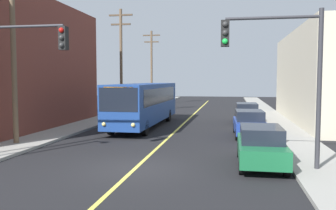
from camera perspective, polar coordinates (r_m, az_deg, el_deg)
name	(u,v)px	position (r m, az deg, el deg)	size (l,w,h in m)	color
ground_plane	(135,168)	(14.39, -5.24, -10.08)	(120.00, 120.00, 0.00)	black
sidewalk_left	(74,128)	(26.12, -14.84, -3.60)	(2.50, 90.00, 0.15)	gray
sidewalk_right	(287,134)	(23.97, 18.54, -4.37)	(2.50, 90.00, 0.15)	gray
lane_stripe_center	(184,123)	(28.91, 2.66, -2.87)	(0.16, 60.00, 0.01)	#D8CC4C
city_bus	(145,102)	(26.55, -3.77, 0.43)	(2.74, 12.19, 3.20)	navy
parked_car_green	(261,145)	(15.07, 14.66, -6.27)	(1.84, 4.41, 1.62)	#196038
parked_car_blue	(249,123)	(22.51, 12.90, -2.83)	(1.95, 4.46, 1.62)	navy
parked_car_black	(247,113)	(29.32, 12.51, -1.22)	(1.86, 4.42, 1.62)	black
utility_pole_near	(13,26)	(20.61, -23.63, 11.56)	(2.40, 0.28, 11.28)	brown
utility_pole_mid	(121,56)	(36.05, -7.53, 7.74)	(2.40, 0.28, 10.32)	brown
utility_pole_far	(152,64)	(49.51, -2.66, 6.61)	(2.40, 0.28, 10.02)	brown
traffic_signal_left_corner	(23,62)	(17.11, -22.27, 6.42)	(3.75, 0.48, 6.00)	#2D2D33
traffic_signal_right_corner	(277,59)	(14.19, 17.10, 7.08)	(3.75, 0.48, 6.00)	#2D2D33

